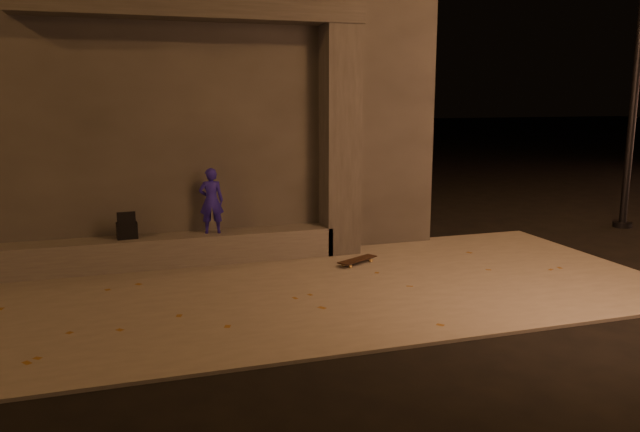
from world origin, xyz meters
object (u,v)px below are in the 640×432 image
object	(u,v)px
skateboarder	(211,201)
skateboard	(357,260)
column	(340,142)
backpack	(127,229)

from	to	relation	value
skateboarder	skateboard	bearing A→B (deg)	166.37
column	backpack	bearing A→B (deg)	180.00
backpack	skateboard	distance (m)	3.47
column	skateboarder	size ratio (longest dim) A/B	3.58
column	skateboard	bearing A→B (deg)	-90.22
column	skateboard	size ratio (longest dim) A/B	4.97
backpack	column	bearing A→B (deg)	-4.20
column	backpack	distance (m)	3.54
skateboard	backpack	bearing A→B (deg)	137.31
skateboarder	backpack	world-z (taller)	skateboarder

